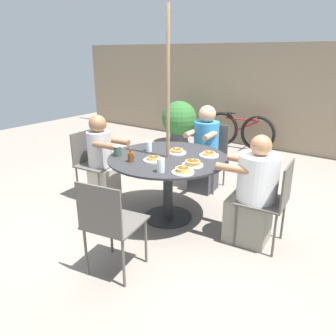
{
  "coord_description": "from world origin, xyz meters",
  "views": [
    {
      "loc": [
        2.0,
        -2.77,
        1.82
      ],
      "look_at": [
        0.0,
        0.0,
        0.61
      ],
      "focal_mm": 35.0,
      "sensor_mm": 36.0,
      "label": 1
    }
  ],
  "objects": [
    {
      "name": "pancake_plate_e",
      "position": [
        0.35,
        0.29,
        0.76
      ],
      "size": [
        0.21,
        0.21,
        0.06
      ],
      "color": "white",
      "rests_on": "patio_table"
    },
    {
      "name": "patio_chair_south",
      "position": [
        -1.14,
        -0.1,
        0.51
      ],
      "size": [
        0.48,
        0.48,
        0.88
      ],
      "rotation": [
        0.0,
        0.0,
        -1.48
      ],
      "color": "#514C47",
      "rests_on": "ground"
    },
    {
      "name": "diner_north",
      "position": [
        0.96,
        0.09,
        0.5
      ],
      "size": [
        0.58,
        0.43,
        1.11
      ],
      "rotation": [
        0.0,
        0.0,
        -4.62
      ],
      "color": "gray",
      "rests_on": "ground"
    },
    {
      "name": "patio_chair_west",
      "position": [
        0.21,
        -1.12,
        0.51
      ],
      "size": [
        0.51,
        0.51,
        0.88
      ],
      "rotation": [
        0.0,
        0.0,
        0.19
      ],
      "color": "#514C47",
      "rests_on": "ground"
    },
    {
      "name": "pancake_plate_a",
      "position": [
        0.38,
        -0.1,
        0.76
      ],
      "size": [
        0.21,
        0.21,
        0.07
      ],
      "color": "white",
      "rests_on": "patio_table"
    },
    {
      "name": "diner_south",
      "position": [
        -0.97,
        -0.09,
        0.52
      ],
      "size": [
        0.53,
        0.34,
        1.11
      ],
      "rotation": [
        0.0,
        0.0,
        -1.48
      ],
      "color": "beige",
      "rests_on": "ground"
    },
    {
      "name": "pancake_plate_d",
      "position": [
        0.41,
        -0.33,
        0.76
      ],
      "size": [
        0.21,
        0.21,
        0.07
      ],
      "color": "white",
      "rests_on": "patio_table"
    },
    {
      "name": "diner_east",
      "position": [
        -0.08,
        0.97,
        0.54
      ],
      "size": [
        0.37,
        0.53,
        1.17
      ],
      "rotation": [
        0.0,
        0.0,
        -3.06
      ],
      "color": "#3D3D42",
      "rests_on": "ground"
    },
    {
      "name": "drinking_glass_a",
      "position": [
        -0.31,
        0.05,
        0.8
      ],
      "size": [
        0.07,
        0.07,
        0.11
      ],
      "primitive_type": "cylinder",
      "color": "silver",
      "rests_on": "patio_table"
    },
    {
      "name": "ground_plane",
      "position": [
        0.0,
        0.0,
        0.0
      ],
      "size": [
        12.0,
        12.0,
        0.0
      ],
      "primitive_type": "plane",
      "color": "gray"
    },
    {
      "name": "pancake_plate_c",
      "position": [
        -0.0,
        0.17,
        0.76
      ],
      "size": [
        0.21,
        0.21,
        0.06
      ],
      "color": "white",
      "rests_on": "patio_table"
    },
    {
      "name": "pancake_plate_b",
      "position": [
        -0.04,
        -0.2,
        0.76
      ],
      "size": [
        0.21,
        0.21,
        0.06
      ],
      "color": "white",
      "rests_on": "patio_table"
    },
    {
      "name": "coffee_cup",
      "position": [
        -0.48,
        -0.29,
        0.8
      ],
      "size": [
        0.09,
        0.09,
        0.11
      ],
      "color": "#33513D",
      "rests_on": "patio_table"
    },
    {
      "name": "back_fence",
      "position": [
        0.0,
        3.53,
        1.0
      ],
      "size": [
        10.0,
        0.06,
        1.99
      ],
      "primitive_type": "cube",
      "color": "gray",
      "rests_on": "ground"
    },
    {
      "name": "patio_table",
      "position": [
        0.0,
        0.0,
        0.6
      ],
      "size": [
        1.32,
        1.32,
        0.74
      ],
      "color": "#28282B",
      "rests_on": "ground"
    },
    {
      "name": "patio_chair_east",
      "position": [
        -0.09,
        1.14,
        0.51
      ],
      "size": [
        0.47,
        0.47,
        0.88
      ],
      "rotation": [
        0.0,
        0.0,
        -3.06
      ],
      "color": "#514C47",
      "rests_on": "ground"
    },
    {
      "name": "bicycle",
      "position": [
        -0.57,
        3.21,
        0.35
      ],
      "size": [
        1.44,
        0.44,
        0.71
      ],
      "rotation": [
        0.0,
        0.0,
        0.04
      ],
      "color": "black",
      "rests_on": "ground"
    },
    {
      "name": "drinking_glass_b",
      "position": [
        0.22,
        -0.43,
        0.81
      ],
      "size": [
        0.08,
        0.08,
        0.13
      ],
      "primitive_type": "cylinder",
      "color": "silver",
      "rests_on": "patio_table"
    },
    {
      "name": "umbrella_pole",
      "position": [
        0.0,
        0.0,
        1.13
      ],
      "size": [
        0.04,
        0.04,
        2.26
      ],
      "primitive_type": "cylinder",
      "color": "#846B4C",
      "rests_on": "ground"
    },
    {
      "name": "patio_chair_north",
      "position": [
        1.14,
        0.11,
        0.51
      ],
      "size": [
        0.48,
        0.48,
        0.88
      ],
      "rotation": [
        0.0,
        0.0,
        -4.62
      ],
      "color": "#514C47",
      "rests_on": "ground"
    },
    {
      "name": "syrup_bottle",
      "position": [
        -0.22,
        -0.36,
        0.79
      ],
      "size": [
        0.08,
        0.06,
        0.14
      ],
      "color": "brown",
      "rests_on": "patio_table"
    },
    {
      "name": "potted_shrub",
      "position": [
        -1.75,
        2.83,
        0.49
      ],
      "size": [
        0.72,
        0.72,
        0.88
      ],
      "color": "#3D3D3F",
      "rests_on": "ground"
    }
  ]
}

